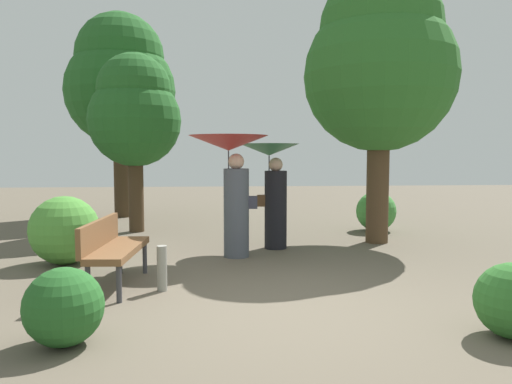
{
  "coord_description": "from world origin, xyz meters",
  "views": [
    {
      "loc": [
        -0.66,
        -4.97,
        1.63
      ],
      "look_at": [
        0.0,
        3.24,
        1.0
      ],
      "focal_mm": 34.32,
      "sensor_mm": 36.0,
      "label": 1
    }
  ],
  "objects_px": {
    "tree_near_left": "(135,112)",
    "path_marker_post": "(162,268)",
    "tree_near_right": "(380,62)",
    "tree_mid_left": "(120,81)",
    "person_left": "(232,169)",
    "park_bench": "(112,246)",
    "person_right": "(272,178)"
  },
  "relations": [
    {
      "from": "person_right",
      "to": "tree_mid_left",
      "type": "height_order",
      "value": "tree_mid_left"
    },
    {
      "from": "tree_near_left",
      "to": "path_marker_post",
      "type": "bearing_deg",
      "value": -77.3
    },
    {
      "from": "person_right",
      "to": "path_marker_post",
      "type": "distance_m",
      "value": 3.16
    },
    {
      "from": "park_bench",
      "to": "tree_near_right",
      "type": "relative_size",
      "value": 0.31
    },
    {
      "from": "tree_mid_left",
      "to": "tree_near_right",
      "type": "bearing_deg",
      "value": -37.7
    },
    {
      "from": "tree_near_right",
      "to": "path_marker_post",
      "type": "height_order",
      "value": "tree_near_right"
    },
    {
      "from": "person_left",
      "to": "park_bench",
      "type": "height_order",
      "value": "person_left"
    },
    {
      "from": "person_right",
      "to": "park_bench",
      "type": "bearing_deg",
      "value": 136.73
    },
    {
      "from": "person_left",
      "to": "person_right",
      "type": "relative_size",
      "value": 1.06
    },
    {
      "from": "path_marker_post",
      "to": "person_left",
      "type": "bearing_deg",
      "value": 64.76
    },
    {
      "from": "person_right",
      "to": "path_marker_post",
      "type": "xyz_separation_m",
      "value": [
        -1.61,
        -2.54,
        -0.95
      ]
    },
    {
      "from": "tree_near_left",
      "to": "tree_near_right",
      "type": "xyz_separation_m",
      "value": [
        4.66,
        -1.65,
        0.79
      ]
    },
    {
      "from": "tree_near_left",
      "to": "park_bench",
      "type": "bearing_deg",
      "value": -84.64
    },
    {
      "from": "person_left",
      "to": "tree_near_left",
      "type": "height_order",
      "value": "tree_near_left"
    },
    {
      "from": "tree_near_right",
      "to": "tree_mid_left",
      "type": "bearing_deg",
      "value": 142.3
    },
    {
      "from": "park_bench",
      "to": "tree_near_left",
      "type": "distance_m",
      "value": 4.83
    },
    {
      "from": "person_right",
      "to": "park_bench",
      "type": "height_order",
      "value": "person_right"
    },
    {
      "from": "tree_near_right",
      "to": "path_marker_post",
      "type": "relative_size",
      "value": 9.13
    },
    {
      "from": "tree_near_right",
      "to": "tree_mid_left",
      "type": "distance_m",
      "value": 6.84
    },
    {
      "from": "person_left",
      "to": "tree_near_right",
      "type": "relative_size",
      "value": 0.39
    },
    {
      "from": "tree_near_right",
      "to": "park_bench",
      "type": "bearing_deg",
      "value": -147.39
    },
    {
      "from": "person_right",
      "to": "park_bench",
      "type": "xyz_separation_m",
      "value": [
        -2.24,
        -2.3,
        -0.71
      ]
    },
    {
      "from": "person_left",
      "to": "path_marker_post",
      "type": "distance_m",
      "value": 2.38
    },
    {
      "from": "tree_near_left",
      "to": "path_marker_post",
      "type": "height_order",
      "value": "tree_near_left"
    },
    {
      "from": "person_left",
      "to": "tree_mid_left",
      "type": "distance_m",
      "value": 6.27
    },
    {
      "from": "tree_mid_left",
      "to": "path_marker_post",
      "type": "relative_size",
      "value": 9.61
    },
    {
      "from": "park_bench",
      "to": "tree_near_left",
      "type": "relative_size",
      "value": 0.41
    },
    {
      "from": "tree_mid_left",
      "to": "person_left",
      "type": "bearing_deg",
      "value": -62.86
    },
    {
      "from": "park_bench",
      "to": "tree_near_left",
      "type": "bearing_deg",
      "value": 9.08
    },
    {
      "from": "tree_mid_left",
      "to": "path_marker_post",
      "type": "bearing_deg",
      "value": -75.88
    },
    {
      "from": "park_bench",
      "to": "tree_near_right",
      "type": "bearing_deg",
      "value": -53.68
    },
    {
      "from": "tree_near_left",
      "to": "tree_mid_left",
      "type": "relative_size",
      "value": 0.71
    }
  ]
}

